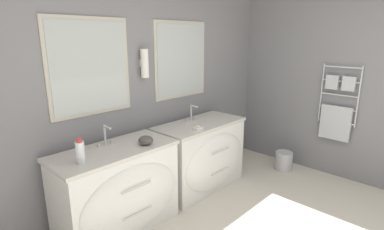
% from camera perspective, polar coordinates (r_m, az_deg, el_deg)
% --- Properties ---
extents(wall_back, '(5.93, 0.16, 2.60)m').
position_cam_1_polar(wall_back, '(3.29, -11.02, 5.31)').
color(wall_back, slate).
rests_on(wall_back, ground_plane).
extents(wall_right, '(0.13, 4.28, 2.60)m').
position_cam_1_polar(wall_right, '(4.35, 24.22, 6.35)').
color(wall_right, slate).
rests_on(wall_right, ground_plane).
extents(vanity_left, '(1.15, 0.61, 0.83)m').
position_cam_1_polar(vanity_left, '(3.01, -13.74, -13.76)').
color(vanity_left, white).
rests_on(vanity_left, ground_plane).
extents(vanity_right, '(1.15, 0.61, 0.83)m').
position_cam_1_polar(vanity_right, '(3.70, 1.86, -7.69)').
color(vanity_right, white).
rests_on(vanity_right, ground_plane).
extents(faucet_left, '(0.17, 0.12, 0.20)m').
position_cam_1_polar(faucet_left, '(2.94, -16.12, -3.81)').
color(faucet_left, silver).
rests_on(faucet_left, vanity_left).
extents(faucet_right, '(0.17, 0.12, 0.20)m').
position_cam_1_polar(faucet_right, '(3.65, -0.03, 0.38)').
color(faucet_right, silver).
rests_on(faucet_right, vanity_right).
extents(toiletry_bottle, '(0.07, 0.07, 0.21)m').
position_cam_1_polar(toiletry_bottle, '(2.59, -20.52, -6.63)').
color(toiletry_bottle, silver).
rests_on(toiletry_bottle, vanity_left).
extents(amenity_bowl, '(0.14, 0.14, 0.09)m').
position_cam_1_polar(amenity_bowl, '(2.90, -8.81, -4.78)').
color(amenity_bowl, '#4C4742').
rests_on(amenity_bowl, vanity_left).
extents(soap_dish, '(0.11, 0.08, 0.04)m').
position_cam_1_polar(soap_dish, '(3.32, 1.09, -2.52)').
color(soap_dish, white).
rests_on(soap_dish, vanity_right).
extents(waste_bin, '(0.24, 0.24, 0.26)m').
position_cam_1_polar(waste_bin, '(4.46, 17.06, -8.29)').
color(waste_bin, '#B7B7BC').
rests_on(waste_bin, ground_plane).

